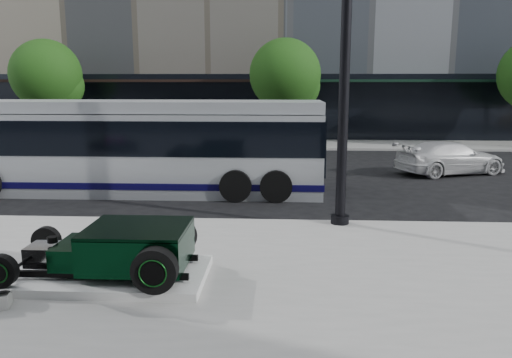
# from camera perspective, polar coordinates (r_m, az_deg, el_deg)

# --- Properties ---
(ground) EXTENTS (120.00, 120.00, 0.00)m
(ground) POSITION_cam_1_polar(r_m,az_deg,el_deg) (14.53, -0.50, -2.93)
(ground) COLOR black
(ground) RESTS_ON ground
(sidewalk_far) EXTENTS (70.00, 4.00, 0.12)m
(sidewalk_far) POSITION_cam_1_polar(r_m,az_deg,el_deg) (28.30, 1.21, 3.99)
(sidewalk_far) COLOR gray
(sidewalk_far) RESTS_ON ground
(street_trees) EXTENTS (29.80, 3.80, 5.70)m
(street_trees) POSITION_cam_1_polar(r_m,az_deg,el_deg) (27.16, 3.65, 11.52)
(street_trees) COLOR black
(street_trees) RESTS_ON sidewalk_far
(display_plinth) EXTENTS (3.40, 1.80, 0.15)m
(display_plinth) POSITION_cam_1_polar(r_m,az_deg,el_deg) (9.21, -16.51, -10.45)
(display_plinth) COLOR silver
(display_plinth) RESTS_ON sidewalk_near
(hot_rod) EXTENTS (3.22, 2.00, 0.81)m
(hot_rod) POSITION_cam_1_polar(r_m,az_deg,el_deg) (8.93, -14.65, -7.59)
(hot_rod) COLOR black
(hot_rod) RESTS_ON display_plinth
(lamppost) EXTENTS (0.44, 0.44, 8.06)m
(lamppost) POSITION_cam_1_polar(r_m,az_deg,el_deg) (11.90, 10.12, 12.52)
(lamppost) COLOR black
(lamppost) RESTS_ON sidewalk_near
(transit_bus) EXTENTS (12.12, 2.88, 2.92)m
(transit_bus) POSITION_cam_1_polar(r_m,az_deg,el_deg) (16.52, -13.75, 3.69)
(transit_bus) COLOR silver
(transit_bus) RESTS_ON ground
(white_sedan) EXTENTS (4.67, 3.12, 1.26)m
(white_sedan) POSITION_cam_1_polar(r_m,az_deg,el_deg) (20.72, 21.33, 2.27)
(white_sedan) COLOR silver
(white_sedan) RESTS_ON ground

